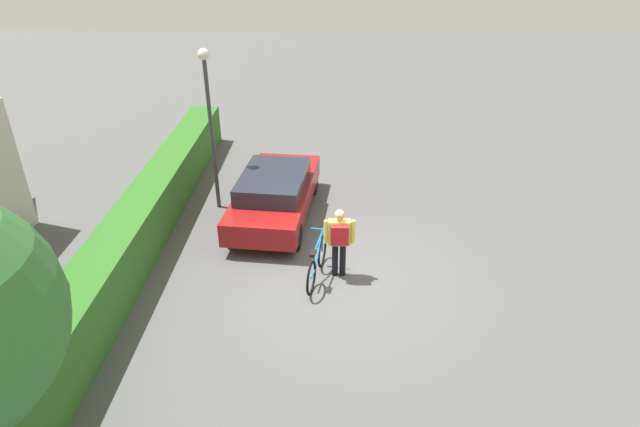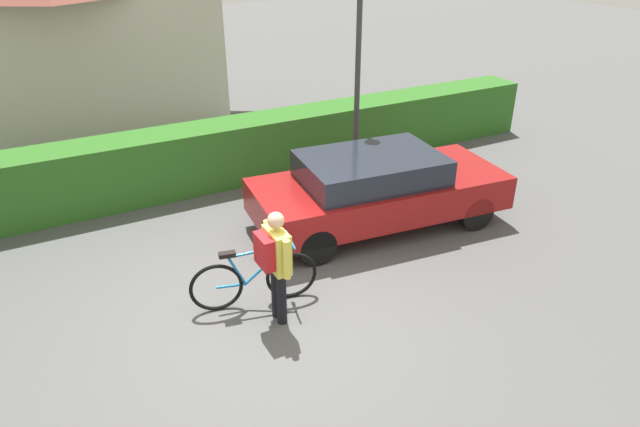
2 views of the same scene
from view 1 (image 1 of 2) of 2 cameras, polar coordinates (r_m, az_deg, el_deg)
The scene contains 6 objects.
ground_plane at distance 11.46m, azimuth 1.50°, elevation -6.73°, with size 60.00×60.00×0.00m, color #505050.
hedge_row at distance 11.95m, azimuth -20.26°, elevation -3.66°, with size 16.34×0.90×1.20m, color #2D6520.
parked_car_near at distance 13.41m, azimuth -4.87°, elevation 2.23°, with size 4.40×2.15×1.29m.
bicycle at distance 11.17m, azimuth -0.34°, elevation -5.34°, with size 1.72×0.54×0.93m.
person_rider at distance 10.96m, azimuth 2.10°, elevation -2.61°, with size 0.35×0.65×1.58m.
street_lamp at distance 13.42m, azimuth -11.85°, elevation 10.93°, with size 0.28×0.28×4.15m.
Camera 1 is at (-9.35, 0.07, 6.63)m, focal length 29.70 mm.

